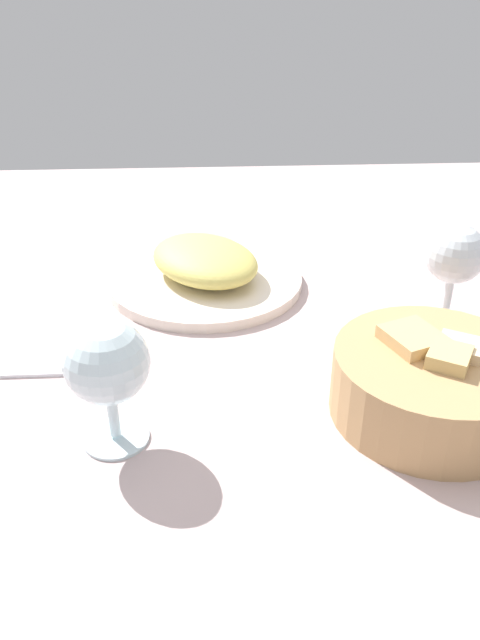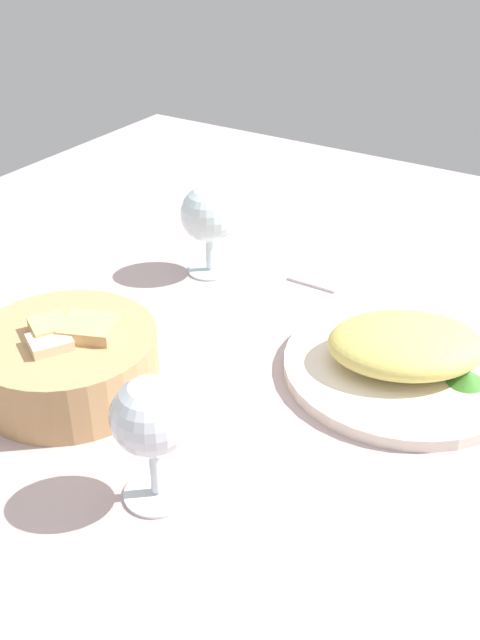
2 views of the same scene
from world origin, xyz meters
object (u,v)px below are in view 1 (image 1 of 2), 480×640
object	(u,v)px
bread_basket	(432,382)
wine_glass_near	(107,366)
plate	(205,280)
wine_glass_far	(455,259)
folded_napkin	(49,356)

from	to	relation	value
bread_basket	wine_glass_near	size ratio (longest dim) A/B	1.55
plate	wine_glass_near	xyz separation A→B (cm)	(31.38, -8.54, 7.38)
plate	wine_glass_far	xyz separation A→B (cm)	(11.63, 29.13, 7.67)
bread_basket	folded_napkin	size ratio (longest dim) A/B	1.74
wine_glass_near	wine_glass_far	world-z (taller)	wine_glass_far
wine_glass_far	folded_napkin	size ratio (longest dim) A/B	1.13
wine_glass_near	folded_napkin	world-z (taller)	wine_glass_near
folded_napkin	wine_glass_far	bearing A→B (deg)	7.30
bread_basket	wine_glass_near	xyz separation A→B (cm)	(2.34, -29.95, 4.53)
folded_napkin	plate	bearing A→B (deg)	45.15
bread_basket	folded_napkin	xyz separation A→B (cm)	(-11.55, -38.89, -3.15)
bread_basket	wine_glass_far	world-z (taller)	wine_glass_far
plate	wine_glass_near	distance (cm)	33.35
bread_basket	wine_glass_far	distance (cm)	19.65
bread_basket	folded_napkin	distance (cm)	40.69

